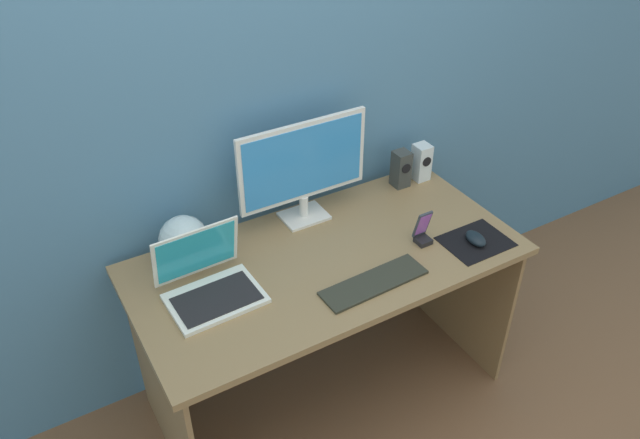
{
  "coord_description": "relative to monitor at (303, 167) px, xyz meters",
  "views": [
    {
      "loc": [
        -0.94,
        -1.56,
        2.21
      ],
      "look_at": [
        -0.04,
        -0.02,
        0.94
      ],
      "focal_mm": 35.39,
      "sensor_mm": 36.0,
      "label": 1
    }
  ],
  "objects": [
    {
      "name": "monitor",
      "position": [
        0.0,
        0.0,
        0.0
      ],
      "size": [
        0.54,
        0.14,
        0.42
      ],
      "color": "white",
      "rests_on": "desk"
    },
    {
      "name": "fishbowl",
      "position": [
        -0.5,
        -0.01,
        -0.15
      ],
      "size": [
        0.18,
        0.18,
        0.18
      ],
      "primitive_type": "sphere",
      "color": "silver",
      "rests_on": "desk"
    },
    {
      "name": "mouse",
      "position": [
        0.48,
        -0.48,
        -0.21
      ],
      "size": [
        0.07,
        0.11,
        0.04
      ],
      "primitive_type": "ellipsoid",
      "rotation": [
        0.0,
        0.0,
        -0.09
      ],
      "color": "black",
      "rests_on": "mousepad"
    },
    {
      "name": "ground_plane",
      "position": [
        -0.05,
        -0.26,
        -0.98
      ],
      "size": [
        8.0,
        8.0,
        0.0
      ],
      "primitive_type": "plane",
      "color": "brown"
    },
    {
      "name": "speaker_right",
      "position": [
        0.59,
        0.0,
        -0.15
      ],
      "size": [
        0.07,
        0.07,
        0.16
      ],
      "color": "silver",
      "rests_on": "desk"
    },
    {
      "name": "keyboard_external",
      "position": [
        0.01,
        -0.48,
        -0.23
      ],
      "size": [
        0.4,
        0.13,
        0.01
      ],
      "primitive_type": "cube",
      "rotation": [
        0.0,
        0.0,
        0.04
      ],
      "color": "#2C2F24",
      "rests_on": "desk"
    },
    {
      "name": "mousepad",
      "position": [
        0.49,
        -0.47,
        -0.23
      ],
      "size": [
        0.25,
        0.2,
        0.0
      ],
      "primitive_type": "cube",
      "color": "black",
      "rests_on": "desk"
    },
    {
      "name": "laptop",
      "position": [
        -0.5,
        -0.23,
        -0.19
      ],
      "size": [
        0.32,
        0.28,
        0.23
      ],
      "color": "white",
      "rests_on": "desk"
    },
    {
      "name": "wall_back",
      "position": [
        -0.05,
        0.15,
        0.27
      ],
      "size": [
        6.0,
        0.04,
        2.5
      ],
      "primitive_type": "cube",
      "color": "teal",
      "rests_on": "ground_plane"
    },
    {
      "name": "speaker_near_monitor",
      "position": [
        0.48,
        0.0,
        -0.15
      ],
      "size": [
        0.07,
        0.07,
        0.16
      ],
      "color": "#373C3A",
      "rests_on": "desk"
    },
    {
      "name": "desk",
      "position": [
        -0.05,
        -0.26,
        -0.39
      ],
      "size": [
        1.45,
        0.72,
        0.74
      ],
      "color": "olive",
      "rests_on": "ground_plane"
    },
    {
      "name": "phone_in_dock",
      "position": [
        0.31,
        -0.37,
        -0.19
      ],
      "size": [
        0.06,
        0.06,
        0.14
      ],
      "color": "black",
      "rests_on": "desk"
    }
  ]
}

